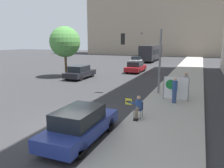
% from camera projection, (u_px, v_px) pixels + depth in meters
% --- Properties ---
extents(ground_plane, '(160.00, 160.00, 0.00)m').
position_uv_depth(ground_plane, '(73.00, 127.00, 10.76)').
color(ground_plane, '#303033').
extents(sidewalk_curb, '(3.89, 90.00, 0.14)m').
position_uv_depth(sidewalk_curb, '(183.00, 81.00, 22.86)').
color(sidewalk_curb, '#A8A399').
rests_on(sidewalk_curb, ground_plane).
extents(building_backdrop_far, '(52.00, 12.00, 29.29)m').
position_uv_depth(building_backdrop_far, '(177.00, 4.00, 62.65)').
color(building_backdrop_far, gray).
rests_on(building_backdrop_far, ground_plane).
extents(seated_protester, '(0.91, 0.77, 1.20)m').
position_uv_depth(seated_protester, '(138.00, 106.00, 11.48)').
color(seated_protester, '#474C56').
rests_on(seated_protester, sidewalk_curb).
extents(jogger_on_sidewalk, '(0.34, 0.34, 1.69)m').
position_uv_depth(jogger_on_sidewalk, '(175.00, 90.00, 14.27)').
color(jogger_on_sidewalk, '#334775').
rests_on(jogger_on_sidewalk, sidewalk_curb).
extents(pedestrian_behind, '(0.34, 0.34, 1.84)m').
position_uv_depth(pedestrian_behind, '(186.00, 85.00, 15.54)').
color(pedestrian_behind, '#334775').
rests_on(pedestrian_behind, sidewalk_curb).
extents(protest_banner, '(1.71, 0.06, 1.61)m').
position_uv_depth(protest_banner, '(176.00, 88.00, 14.92)').
color(protest_banner, slate).
rests_on(protest_banner, sidewalk_curb).
extents(traffic_light_pole, '(3.01, 2.78, 4.89)m').
position_uv_depth(traffic_light_pole, '(145.00, 50.00, 16.65)').
color(traffic_light_pole, slate).
rests_on(traffic_light_pole, sidewalk_curb).
extents(parked_car_curbside, '(1.70, 4.35, 1.43)m').
position_uv_depth(parked_car_curbside, '(80.00, 124.00, 9.19)').
color(parked_car_curbside, navy).
rests_on(parked_car_curbside, ground_plane).
extents(car_on_road_nearest, '(1.86, 4.32, 1.48)m').
position_uv_depth(car_on_road_nearest, '(80.00, 72.00, 24.39)').
color(car_on_road_nearest, black).
rests_on(car_on_road_nearest, ground_plane).
extents(car_on_road_midblock, '(1.88, 4.60, 1.48)m').
position_uv_depth(car_on_road_midblock, '(136.00, 67.00, 29.37)').
color(car_on_road_midblock, maroon).
rests_on(car_on_road_midblock, ground_plane).
extents(car_on_road_distant, '(1.75, 4.13, 1.39)m').
position_uv_depth(car_on_road_distant, '(137.00, 60.00, 40.46)').
color(car_on_road_distant, silver).
rests_on(car_on_road_distant, ground_plane).
extents(city_bus_on_road, '(2.61, 11.22, 3.27)m').
position_uv_depth(city_bus_on_road, '(151.00, 52.00, 45.54)').
color(city_bus_on_road, '#232328').
rests_on(city_bus_on_road, ground_plane).
extents(street_tree_near_curb, '(3.49, 3.49, 5.81)m').
position_uv_depth(street_tree_near_curb, '(65.00, 42.00, 24.88)').
color(street_tree_near_curb, brown).
rests_on(street_tree_near_curb, ground_plane).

